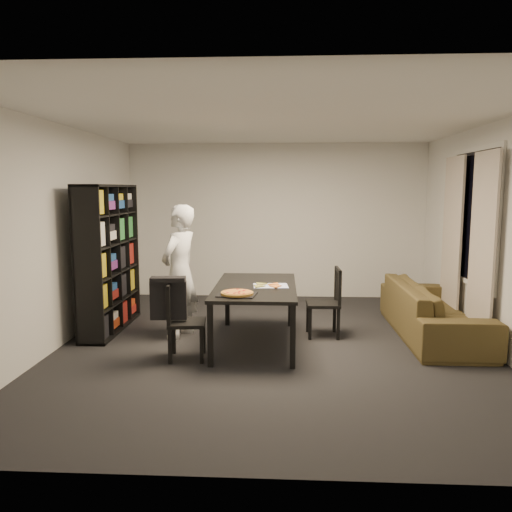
# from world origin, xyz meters

# --- Properties ---
(room) EXTENTS (5.01, 5.51, 2.61)m
(room) POSITION_xyz_m (0.00, 0.00, 1.30)
(room) COLOR black
(room) RESTS_ON ground
(window_pane) EXTENTS (0.02, 1.40, 1.60)m
(window_pane) POSITION_xyz_m (2.48, 0.60, 1.50)
(window_pane) COLOR black
(window_pane) RESTS_ON room
(window_frame) EXTENTS (0.03, 1.52, 1.72)m
(window_frame) POSITION_xyz_m (2.48, 0.60, 1.50)
(window_frame) COLOR white
(window_frame) RESTS_ON room
(curtain_left) EXTENTS (0.03, 0.70, 2.25)m
(curtain_left) POSITION_xyz_m (2.40, 0.08, 1.15)
(curtain_left) COLOR #C0B2A4
(curtain_left) RESTS_ON room
(curtain_right) EXTENTS (0.03, 0.70, 2.25)m
(curtain_right) POSITION_xyz_m (2.40, 1.12, 1.15)
(curtain_right) COLOR #C0B2A4
(curtain_right) RESTS_ON room
(bookshelf) EXTENTS (0.35, 1.50, 1.90)m
(bookshelf) POSITION_xyz_m (-2.16, 0.60, 0.95)
(bookshelf) COLOR black
(bookshelf) RESTS_ON room
(dining_table) EXTENTS (0.95, 1.71, 0.71)m
(dining_table) POSITION_xyz_m (-0.21, 0.06, 0.65)
(dining_table) COLOR black
(dining_table) RESTS_ON room
(chair_left) EXTENTS (0.43, 0.43, 0.84)m
(chair_left) POSITION_xyz_m (-1.00, -0.51, 0.48)
(chair_left) COLOR black
(chair_left) RESTS_ON room
(chair_right) EXTENTS (0.42, 0.42, 0.87)m
(chair_right) POSITION_xyz_m (0.70, 0.43, 0.50)
(chair_right) COLOR black
(chair_right) RESTS_ON room
(draped_jacket) EXTENTS (0.40, 0.20, 0.47)m
(draped_jacket) POSITION_xyz_m (-1.12, -0.52, 0.70)
(draped_jacket) COLOR black
(draped_jacket) RESTS_ON chair_left
(person) EXTENTS (0.59, 0.71, 1.66)m
(person) POSITION_xyz_m (-1.16, 0.31, 0.83)
(person) COLOR silver
(person) RESTS_ON room
(baking_tray) EXTENTS (0.44, 0.37, 0.01)m
(baking_tray) POSITION_xyz_m (-0.38, -0.48, 0.72)
(baking_tray) COLOR black
(baking_tray) RESTS_ON dining_table
(pepperoni_pizza) EXTENTS (0.35, 0.35, 0.03)m
(pepperoni_pizza) POSITION_xyz_m (-0.37, -0.50, 0.74)
(pepperoni_pizza) COLOR olive
(pepperoni_pizza) RESTS_ON dining_table
(kitchen_towel) EXTENTS (0.42, 0.33, 0.01)m
(kitchen_towel) POSITION_xyz_m (-0.03, 0.02, 0.72)
(kitchen_towel) COLOR white
(kitchen_towel) RESTS_ON dining_table
(pizza_slices) EXTENTS (0.41, 0.36, 0.01)m
(pizza_slices) POSITION_xyz_m (-0.07, 0.01, 0.73)
(pizza_slices) COLOR #CA7F3F
(pizza_slices) RESTS_ON dining_table
(sofa) EXTENTS (0.88, 2.25, 0.66)m
(sofa) POSITION_xyz_m (2.01, 0.52, 0.33)
(sofa) COLOR #403519
(sofa) RESTS_ON room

